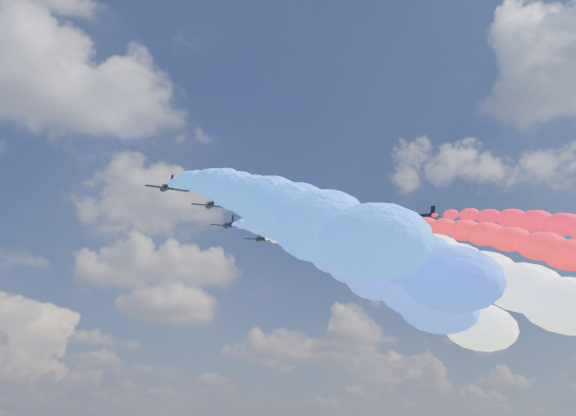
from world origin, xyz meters
name	(u,v)px	position (x,y,z in m)	size (l,w,h in m)	color
jet_0	(167,187)	(-32.00, -5.74, 104.78)	(9.60, 12.87, 2.84)	black
trail_0	(221,200)	(-32.00, -56.34, 84.83)	(7.33, 97.97, 44.53)	#1C66FF
jet_1	(211,205)	(-19.95, 2.48, 104.78)	(9.60, 12.87, 2.84)	black
trail_1	(281,225)	(-19.95, -48.12, 84.83)	(7.33, 97.97, 44.53)	blue
jet_2	(229,225)	(-11.81, 16.71, 104.78)	(9.60, 12.87, 2.84)	black
trail_2	(297,251)	(-11.81, -33.89, 84.83)	(7.33, 97.97, 44.53)	#2D5CFF
jet_3	(285,222)	(1.15, 9.50, 104.78)	(9.60, 12.87, 2.84)	black
trail_3	(378,248)	(1.15, -41.10, 84.83)	(7.33, 97.97, 44.53)	white
jet_4	(261,239)	(0.01, 26.02, 104.78)	(9.60, 12.87, 2.84)	black
trail_4	(336,268)	(0.01, -24.58, 84.83)	(7.33, 97.97, 44.53)	white
jet_5	(308,230)	(9.30, 14.10, 104.78)	(9.60, 12.87, 2.84)	black
trail_5	(406,258)	(9.30, -36.50, 84.83)	(7.33, 97.97, 44.53)	red
jet_6	(371,224)	(22.57, 3.14, 104.78)	(9.60, 12.87, 2.84)	black
trail_6	(500,249)	(22.57, -47.46, 84.83)	(7.33, 97.97, 44.53)	red
jet_7	(423,216)	(31.99, -6.84, 104.78)	(9.60, 12.87, 2.84)	black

